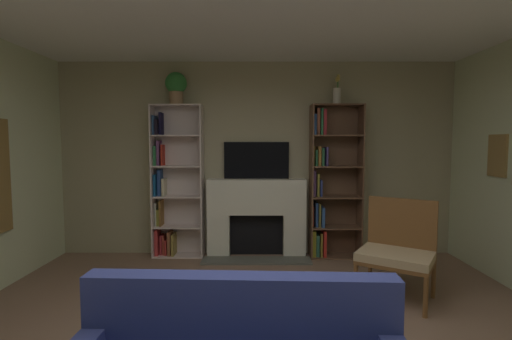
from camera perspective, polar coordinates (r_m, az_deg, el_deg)
The scene contains 9 objects.
wall_back_accent at distance 5.37m, azimuth -0.04°, elevation 1.71°, with size 5.74×0.06×2.76m, color tan.
fireplace at distance 5.30m, azimuth -0.03°, elevation -6.92°, with size 1.49×0.56×1.10m.
tv at distance 5.31m, azimuth -0.03°, elevation 1.50°, with size 0.92×0.06×0.52m, color black.
bookshelf_left at distance 5.40m, azimuth -12.74°, elevation -2.52°, with size 0.71×0.28×2.14m.
bookshelf_right at distance 5.34m, azimuth 10.97°, elevation -2.16°, with size 0.71×0.34×2.14m.
potted_plant at distance 5.36m, azimuth -12.29°, elevation 12.51°, with size 0.30×0.30×0.44m.
vase_with_flowers at distance 5.35m, azimuth 12.22°, elevation 11.49°, with size 0.11×0.11×0.42m.
armchair at distance 4.21m, azimuth 20.84°, elevation -11.08°, with size 0.89×0.85×1.02m.
coffee_table at distance 2.81m, azimuth -2.45°, elevation -22.64°, with size 0.90×0.46×0.40m.
Camera 1 is at (-0.01, -2.47, 1.62)m, focal length 26.02 mm.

